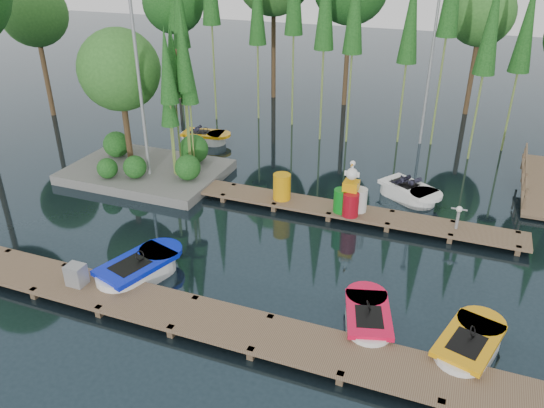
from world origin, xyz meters
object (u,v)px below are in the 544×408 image
(boat_red, at_px, (368,319))
(drum_cluster, at_px, (351,198))
(utility_cabinet, at_px, (76,275))
(island, at_px, (136,98))
(yellow_barrel, at_px, (282,187))
(boat_blue, at_px, (139,270))
(boat_yellow_far, at_px, (204,137))

(boat_red, distance_m, drum_cluster, 5.69)
(utility_cabinet, bearing_deg, island, 111.01)
(boat_red, bearing_deg, yellow_barrel, 112.36)
(island, xyz_separation_m, drum_cluster, (8.97, -0.94, -2.32))
(boat_blue, bearing_deg, utility_cabinet, -116.66)
(boat_red, distance_m, utility_cabinet, 7.91)
(boat_blue, distance_m, boat_yellow_far, 11.26)
(boat_blue, height_order, boat_yellow_far, boat_yellow_far)
(island, height_order, yellow_barrel, island)
(island, distance_m, boat_blue, 8.31)
(utility_cabinet, distance_m, yellow_barrel, 7.79)
(boat_blue, relative_size, utility_cabinet, 5.04)
(island, xyz_separation_m, boat_yellow_far, (0.65, 4.11, -2.92))
(utility_cabinet, bearing_deg, boat_red, 10.79)
(boat_blue, bearing_deg, island, 139.44)
(drum_cluster, bearing_deg, utility_cabinet, -131.12)
(boat_blue, height_order, utility_cabinet, utility_cabinet)
(yellow_barrel, bearing_deg, island, 172.97)
(utility_cabinet, height_order, yellow_barrel, yellow_barrel)
(boat_blue, bearing_deg, yellow_barrel, 85.93)
(boat_blue, bearing_deg, boat_red, 19.56)
(boat_red, height_order, yellow_barrel, yellow_barrel)
(boat_yellow_far, bearing_deg, utility_cabinet, -66.33)
(utility_cabinet, relative_size, yellow_barrel, 0.63)
(boat_blue, xyz_separation_m, drum_cluster, (4.82, 5.64, 0.59))
(boat_blue, bearing_deg, drum_cluster, 66.69)
(boat_blue, relative_size, drum_cluster, 1.60)
(boat_yellow_far, bearing_deg, yellow_barrel, -27.88)
(boat_red, bearing_deg, utility_cabinet, 174.92)
(boat_red, height_order, boat_yellow_far, boat_yellow_far)
(island, relative_size, utility_cabinet, 11.15)
(island, distance_m, boat_red, 12.81)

